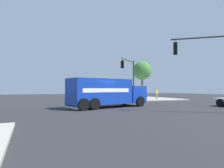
% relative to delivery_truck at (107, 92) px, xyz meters
% --- Properties ---
extents(ground_plane, '(100.00, 100.00, 0.00)m').
position_rel_delivery_truck_xyz_m(ground_plane, '(0.96, 0.37, -1.42)').
color(ground_plane, '#2B2B2D').
extents(sidewalk_corner_near, '(10.67, 10.67, 0.14)m').
position_rel_delivery_truck_xyz_m(sidewalk_corner_near, '(-10.93, -11.52, -1.35)').
color(sidewalk_corner_near, '#B2ADA0').
rests_on(sidewalk_corner_near, ground).
extents(delivery_truck, '(8.30, 4.46, 2.69)m').
position_rel_delivery_truck_xyz_m(delivery_truck, '(0.00, 0.00, 0.00)').
color(delivery_truck, '#1438AD').
rests_on(delivery_truck, ground).
extents(traffic_light_primary, '(3.42, 3.09, 5.56)m').
position_rel_delivery_truck_xyz_m(traffic_light_primary, '(-5.54, -5.69, 2.41)').
color(traffic_light_primary, '#38383D').
rests_on(traffic_light_primary, sidewalk_corner_near).
extents(traffic_light_secondary, '(3.30, 2.68, 5.89)m').
position_rel_delivery_truck_xyz_m(traffic_light_secondary, '(-5.52, 6.93, 2.45)').
color(traffic_light_secondary, '#38383D').
rests_on(traffic_light_secondary, ground).
extents(pedestrian_near_corner, '(0.51, 0.32, 1.65)m').
position_rel_delivery_truck_xyz_m(pedestrian_near_corner, '(-11.85, -8.56, -0.35)').
color(pedestrian_near_corner, gray).
rests_on(pedestrian_near_corner, sidewalk_corner_near).
extents(pedestrian_crossing, '(0.35, 0.49, 1.76)m').
position_rel_delivery_truck_xyz_m(pedestrian_crossing, '(-7.77, -12.10, -0.27)').
color(pedestrian_crossing, '#4C4C51').
rests_on(pedestrian_crossing, sidewalk_corner_near).
extents(picket_fence_run, '(6.04, 0.05, 0.95)m').
position_rel_delivery_truck_xyz_m(picket_fence_run, '(-10.93, -16.61, -0.80)').
color(picket_fence_run, silver).
rests_on(picket_fence_run, sidewalk_corner_near).
extents(shade_tree_near, '(3.41, 3.41, 6.66)m').
position_rel_delivery_truck_xyz_m(shade_tree_near, '(-12.42, -13.81, 3.65)').
color(shade_tree_near, brown).
rests_on(shade_tree_near, sidewalk_corner_near).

